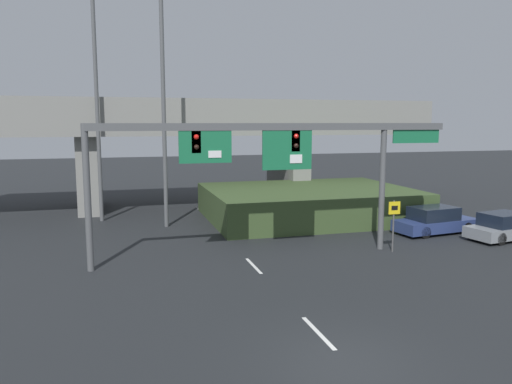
{
  "coord_description": "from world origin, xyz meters",
  "views": [
    {
      "loc": [
        -5.54,
        -11.15,
        6.15
      ],
      "look_at": [
        0.0,
        8.61,
        3.27
      ],
      "focal_mm": 35.0,
      "sensor_mm": 36.0,
      "label": 1
    }
  ],
  "objects_px": {
    "parked_sedan_mid_right": "(505,227)",
    "highway_light_pole_near": "(96,77)",
    "highway_light_pole_far": "(163,80)",
    "signal_gantry": "(269,149)",
    "speed_limit_sign": "(394,219)",
    "parked_sedan_near_right": "(435,221)"
  },
  "relations": [
    {
      "from": "signal_gantry",
      "to": "parked_sedan_near_right",
      "type": "relative_size",
      "value": 3.38
    },
    {
      "from": "speed_limit_sign",
      "to": "parked_sedan_mid_right",
      "type": "bearing_deg",
      "value": 5.87
    },
    {
      "from": "signal_gantry",
      "to": "speed_limit_sign",
      "type": "height_order",
      "value": "signal_gantry"
    },
    {
      "from": "parked_sedan_mid_right",
      "to": "highway_light_pole_far",
      "type": "bearing_deg",
      "value": 145.15
    },
    {
      "from": "highway_light_pole_far",
      "to": "parked_sedan_mid_right",
      "type": "bearing_deg",
      "value": -25.7
    },
    {
      "from": "highway_light_pole_far",
      "to": "parked_sedan_near_right",
      "type": "distance_m",
      "value": 17.32
    },
    {
      "from": "signal_gantry",
      "to": "parked_sedan_mid_right",
      "type": "distance_m",
      "value": 13.75
    },
    {
      "from": "highway_light_pole_near",
      "to": "parked_sedan_near_right",
      "type": "distance_m",
      "value": 21.6
    },
    {
      "from": "signal_gantry",
      "to": "parked_sedan_mid_right",
      "type": "relative_size",
      "value": 3.73
    },
    {
      "from": "speed_limit_sign",
      "to": "highway_light_pole_near",
      "type": "height_order",
      "value": "highway_light_pole_near"
    },
    {
      "from": "parked_sedan_near_right",
      "to": "speed_limit_sign",
      "type": "bearing_deg",
      "value": -153.13
    },
    {
      "from": "parked_sedan_mid_right",
      "to": "highway_light_pole_near",
      "type": "bearing_deg",
      "value": 142.87
    },
    {
      "from": "highway_light_pole_near",
      "to": "highway_light_pole_far",
      "type": "height_order",
      "value": "highway_light_pole_near"
    },
    {
      "from": "highway_light_pole_near",
      "to": "parked_sedan_mid_right",
      "type": "distance_m",
      "value": 24.78
    },
    {
      "from": "highway_light_pole_far",
      "to": "speed_limit_sign",
      "type": "bearing_deg",
      "value": -42.05
    },
    {
      "from": "parked_sedan_near_right",
      "to": "parked_sedan_mid_right",
      "type": "distance_m",
      "value": 3.5
    },
    {
      "from": "highway_light_pole_far",
      "to": "parked_sedan_mid_right",
      "type": "xyz_separation_m",
      "value": [
        16.9,
        -8.14,
        -7.89
      ]
    },
    {
      "from": "parked_sedan_near_right",
      "to": "parked_sedan_mid_right",
      "type": "xyz_separation_m",
      "value": [
        2.62,
        -2.32,
        -0.03
      ]
    },
    {
      "from": "speed_limit_sign",
      "to": "signal_gantry",
      "type": "bearing_deg",
      "value": 173.43
    },
    {
      "from": "signal_gantry",
      "to": "parked_sedan_near_right",
      "type": "bearing_deg",
      "value": 12.73
    },
    {
      "from": "highway_light_pole_far",
      "to": "parked_sedan_mid_right",
      "type": "height_order",
      "value": "highway_light_pole_far"
    },
    {
      "from": "signal_gantry",
      "to": "highway_light_pole_near",
      "type": "xyz_separation_m",
      "value": [
        -7.59,
        11.01,
        3.88
      ]
    }
  ]
}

